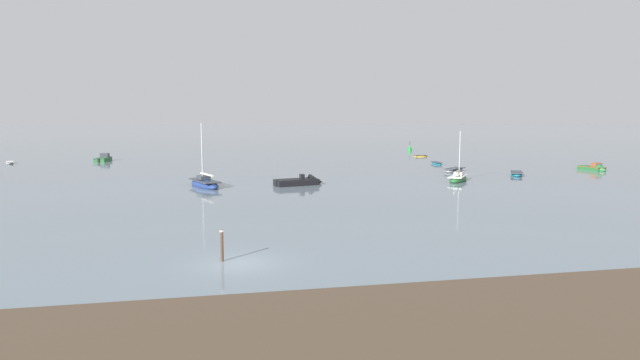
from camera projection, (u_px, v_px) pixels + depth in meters
name	position (u px, v px, depth m)	size (l,w,h in m)	color
ground_plane	(239.00, 263.00, 31.57)	(800.00, 800.00, 0.00)	slate
rowboat_moored_0	(517.00, 174.00, 76.32)	(3.49, 4.64, 0.70)	#197084
motorboat_moored_1	(104.00, 159.00, 99.89)	(2.58, 5.50, 2.01)	#23602D
sailboat_moored_0	(458.00, 179.00, 70.17)	(4.97, 5.84, 6.61)	#23602D
rowboat_moored_1	(10.00, 163.00, 94.29)	(1.91, 3.41, 0.51)	gray
rowboat_moored_2	(454.00, 170.00, 81.17)	(4.63, 4.30, 0.74)	gray
rowboat_moored_3	(421.00, 156.00, 109.15)	(2.98, 1.34, 0.45)	gold
motorboat_moored_2	(595.00, 169.00, 82.86)	(2.27, 4.82, 1.76)	#23602D
sailboat_moored_1	(205.00, 184.00, 64.63)	(4.39, 7.22, 7.74)	navy
rowboat_moored_4	(437.00, 163.00, 92.99)	(1.37, 3.47, 0.54)	#197084
motorboat_moored_3	(303.00, 182.00, 66.29)	(6.27, 3.37, 2.05)	black
channel_buoy	(410.00, 149.00, 127.51)	(0.90, 0.90, 2.30)	#198C2D
mooring_post_near	(222.00, 246.00, 31.94)	(0.22, 0.22, 2.04)	#453323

